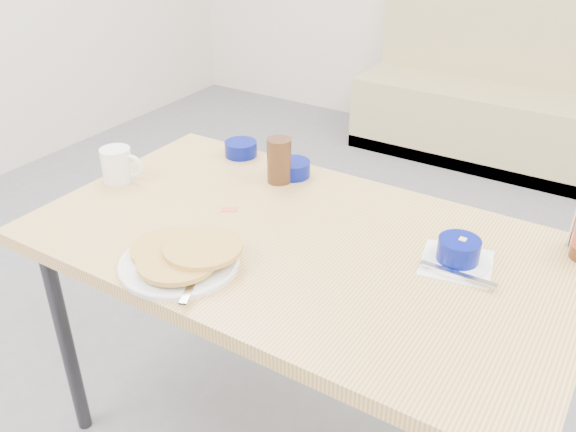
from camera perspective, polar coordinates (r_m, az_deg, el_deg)
The scene contains 9 objects.
booth_bench at distance 3.94m, azimuth 20.78°, elevation 9.58°, with size 1.90×0.56×1.22m.
dining_table at distance 1.61m, azimuth 1.02°, elevation -3.92°, with size 1.40×0.80×0.76m.
pancake_plate at distance 1.48m, azimuth -9.94°, elevation -3.84°, with size 0.29×0.29×0.05m.
coffee_mug at distance 1.91m, azimuth -15.62°, elevation 4.68°, with size 0.13×0.09×0.10m.
grits_setting at distance 1.51m, azimuth 15.62°, elevation -3.41°, with size 0.21×0.20×0.07m.
creamer_bowl at distance 2.03m, azimuth -4.43°, elevation 6.29°, with size 0.11×0.11×0.05m.
butter_bowl at distance 1.88m, azimuth 0.46°, elevation 4.45°, with size 0.11×0.11×0.05m.
amber_tumbler at distance 1.83m, azimuth -0.84°, elevation 5.23°, with size 0.07×0.07×0.14m, color #402614.
sugar_wrapper at distance 1.71m, azimuth -5.53°, elevation 0.61°, with size 0.04×0.03×0.00m, color #E2544B.
Camera 1 is at (0.69, -0.89, 1.59)m, focal length 38.00 mm.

